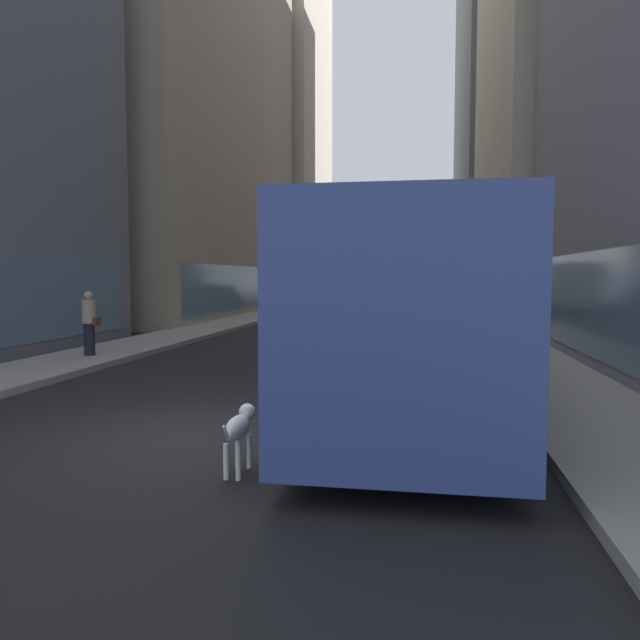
% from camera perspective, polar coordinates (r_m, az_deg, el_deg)
% --- Properties ---
extents(ground_plane, '(120.00, 120.00, 0.00)m').
position_cam_1_polar(ground_plane, '(42.93, 5.58, 1.21)').
color(ground_plane, black).
extents(sidewalk_left, '(2.40, 110.00, 0.15)m').
position_cam_1_polar(sidewalk_left, '(43.69, -1.89, 1.38)').
color(sidewalk_left, gray).
rests_on(sidewalk_left, ground).
extents(sidewalk_right, '(2.40, 110.00, 0.15)m').
position_cam_1_polar(sidewalk_right, '(42.91, 13.20, 1.22)').
color(sidewalk_right, gray).
rests_on(sidewalk_right, ground).
extents(building_left_far, '(11.91, 14.65, 31.76)m').
position_cam_1_polar(building_left_far, '(56.69, -6.24, 18.11)').
color(building_left_far, '#B2A893').
rests_on(building_left_far, ground).
extents(building_right_mid, '(11.44, 15.25, 26.00)m').
position_cam_1_polar(building_right_mid, '(33.20, 26.78, 22.69)').
color(building_right_mid, '#B2A893').
rests_on(building_right_mid, ground).
extents(building_right_far, '(11.86, 18.60, 32.20)m').
position_cam_1_polar(building_right_far, '(51.37, 20.42, 19.60)').
color(building_right_far, slate).
rests_on(building_right_far, ground).
extents(transit_bus, '(2.78, 11.53, 3.05)m').
position_cam_1_polar(transit_bus, '(10.99, 8.62, 1.83)').
color(transit_bus, '#33478C').
rests_on(transit_bus, ground).
extents(car_red_coupe, '(1.73, 4.57, 1.62)m').
position_cam_1_polar(car_red_coupe, '(52.96, 9.39, 2.63)').
color(car_red_coupe, red).
rests_on(car_red_coupe, ground).
extents(car_yellow_taxi, '(1.71, 4.38, 1.62)m').
position_cam_1_polar(car_yellow_taxi, '(31.50, 1.94, 1.65)').
color(car_yellow_taxi, yellow).
rests_on(car_yellow_taxi, ground).
extents(car_grey_wagon, '(1.94, 3.92, 1.62)m').
position_cam_1_polar(car_grey_wagon, '(39.50, 1.16, 2.16)').
color(car_grey_wagon, slate).
rests_on(car_grey_wagon, ground).
extents(box_truck, '(2.30, 7.50, 3.05)m').
position_cam_1_polar(box_truck, '(39.72, 7.02, 3.36)').
color(box_truck, silver).
rests_on(box_truck, ground).
extents(dalmatian_dog, '(0.22, 0.96, 0.72)m').
position_cam_1_polar(dalmatian_dog, '(6.88, -7.78, -10.23)').
color(dalmatian_dog, white).
rests_on(dalmatian_dog, ground).
extents(pedestrian_with_handbag, '(0.45, 0.34, 1.69)m').
position_cam_1_polar(pedestrian_with_handbag, '(16.69, -21.34, -0.25)').
color(pedestrian_with_handbag, '#1E1E2D').
rests_on(pedestrian_with_handbag, sidewalk_left).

